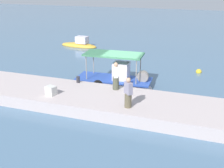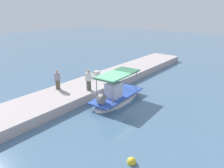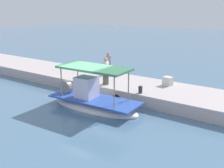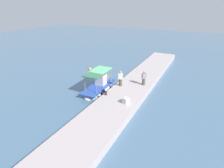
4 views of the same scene
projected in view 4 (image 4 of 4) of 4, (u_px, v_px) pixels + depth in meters
name	position (u px, v px, depth m)	size (l,w,h in m)	color
ground_plane	(102.00, 88.00, 21.66)	(120.00, 120.00, 0.00)	slate
dock_quay	(129.00, 92.00, 19.99)	(36.00, 3.92, 0.73)	#BEAFAD
main_fishing_boat	(99.00, 87.00, 21.07)	(5.75, 2.27, 2.79)	silver
fisherman_near_bollard	(121.00, 79.00, 20.31)	(0.52, 0.57, 1.79)	#4F513F
fisherman_by_crate	(144.00, 79.00, 20.55)	(0.54, 0.54, 1.72)	brown
mooring_bollard	(106.00, 93.00, 18.42)	(0.24, 0.24, 0.43)	#2D2D33
cargo_crate	(126.00, 100.00, 16.84)	(0.58, 0.47, 0.56)	silver
marker_buoy	(90.00, 69.00, 28.00)	(0.47, 0.47, 0.47)	yellow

